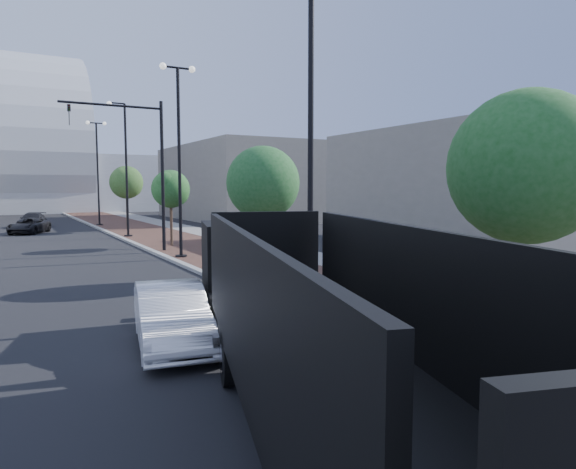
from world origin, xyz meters
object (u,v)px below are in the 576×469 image
dark_car_mid (29,226)px  pedestrian (261,233)px  dump_truck (274,306)px  white_sedan (171,315)px

dark_car_mid → pedestrian: bearing=-34.1°
dump_truck → pedestrian: dump_truck is taller
dump_truck → white_sedan: size_ratio=3.25×
dark_car_mid → pedestrian: (10.78, -18.04, 0.41)m
dump_truck → pedestrian: (8.04, 16.94, -0.28)m
white_sedan → pedestrian: bearing=67.2°
dump_truck → pedestrian: bearing=80.9°
white_sedan → dark_car_mid: (-1.49, 32.42, -0.09)m
pedestrian → white_sedan: bearing=34.5°
dump_truck → white_sedan: dump_truck is taller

